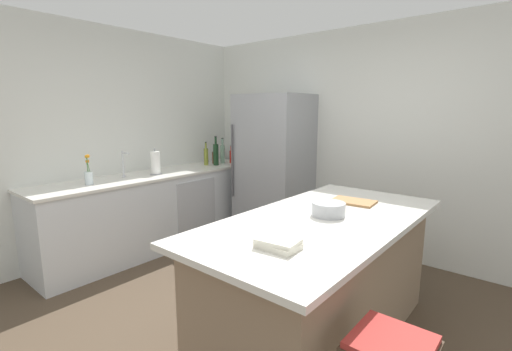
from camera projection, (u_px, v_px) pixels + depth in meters
name	position (u px, v px, depth m)	size (l,w,h in m)	color
ground_plane	(248.00, 340.00, 2.59)	(7.20, 7.20, 0.00)	#4C3D2D
wall_rear	(376.00, 142.00, 4.05)	(6.00, 0.10, 2.60)	silver
wall_left	(81.00, 143.00, 3.90)	(0.10, 6.00, 2.60)	silver
counter_run_left	(157.00, 210.00, 4.33)	(0.68, 2.86, 0.91)	silver
kitchen_island	(321.00, 278.00, 2.56)	(1.04, 2.11, 0.92)	#8E755B
refrigerator	(274.00, 168.00, 4.56)	(0.86, 0.72, 1.86)	#93969B
sink_faucet	(124.00, 164.00, 3.97)	(0.15, 0.05, 0.30)	silver
flower_vase	(89.00, 175.00, 3.59)	(0.08, 0.08, 0.31)	silver
paper_towel_roll	(155.00, 163.00, 4.17)	(0.14, 0.14, 0.31)	gray
soda_bottle	(235.00, 153.00, 5.17)	(0.07, 0.07, 0.34)	silver
hot_sauce_bottle	(231.00, 156.00, 5.09)	(0.05, 0.05, 0.25)	red
gin_bottle	(223.00, 153.00, 5.07)	(0.07, 0.07, 0.36)	#8CB79E
syrup_bottle	(214.00, 157.00, 5.04)	(0.07, 0.07, 0.23)	#5B3319
wine_bottle	(216.00, 154.00, 4.87)	(0.07, 0.07, 0.40)	#19381E
olive_oil_bottle	(206.00, 156.00, 4.89)	(0.06, 0.06, 0.32)	olive
cookbook_stack	(278.00, 244.00, 1.92)	(0.24, 0.18, 0.05)	silver
mixing_bowl	(329.00, 209.00, 2.52)	(0.24, 0.24, 0.10)	#B2B5BA
cutting_board	(353.00, 201.00, 2.88)	(0.36, 0.25, 0.02)	#9E7042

